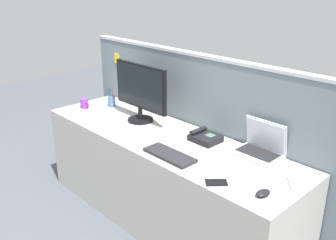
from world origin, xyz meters
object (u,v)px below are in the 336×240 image
at_px(keyboard_main, 169,155).
at_px(cell_phone_silver_slab, 296,184).
at_px(desktop_monitor, 140,90).
at_px(coffee_mug, 85,103).
at_px(laptop, 261,146).
at_px(pen_cup, 112,101).
at_px(cell_phone_white_slab, 93,102).
at_px(desk_phone, 205,137).
at_px(computer_mouse_right_hand, 263,193).
at_px(cell_phone_black_slab, 216,183).

xyz_separation_m(keyboard_main, cell_phone_silver_slab, (0.78, 0.28, -0.01)).
xyz_separation_m(desktop_monitor, coffee_mug, (-0.61, -0.17, -0.23)).
bearing_deg(laptop, pen_cup, -174.86).
distance_m(laptop, cell_phone_white_slab, 1.76).
height_order(keyboard_main, pen_cup, pen_cup).
bearing_deg(desk_phone, desktop_monitor, -173.97).
bearing_deg(laptop, desktop_monitor, -170.61).
height_order(desk_phone, computer_mouse_right_hand, desk_phone).
bearing_deg(computer_mouse_right_hand, pen_cup, 177.95).
distance_m(desktop_monitor, computer_mouse_right_hand, 1.42).
xyz_separation_m(keyboard_main, coffee_mug, (-1.27, 0.13, 0.03)).
bearing_deg(cell_phone_black_slab, laptop, 137.21).
distance_m(desktop_monitor, pen_cup, 0.52).
bearing_deg(cell_phone_silver_slab, coffee_mug, 146.39).
bearing_deg(coffee_mug, pen_cup, 56.36).
xyz_separation_m(desk_phone, cell_phone_silver_slab, (0.79, -0.09, -0.02)).
bearing_deg(computer_mouse_right_hand, cell_phone_black_slab, -155.57).
height_order(laptop, cell_phone_silver_slab, laptop).
xyz_separation_m(keyboard_main, pen_cup, (-1.13, 0.34, 0.04)).
height_order(desk_phone, keyboard_main, desk_phone).
distance_m(keyboard_main, cell_phone_black_slab, 0.45).
xyz_separation_m(laptop, keyboard_main, (-0.40, -0.48, -0.05)).
height_order(desktop_monitor, desk_phone, desktop_monitor).
bearing_deg(laptop, desk_phone, -165.43).
relative_size(pen_cup, cell_phone_black_slab, 1.37).
height_order(desktop_monitor, laptop, desktop_monitor).
bearing_deg(computer_mouse_right_hand, desktop_monitor, 176.36).
bearing_deg(cell_phone_silver_slab, pen_cup, 140.48).
distance_m(pen_cup, cell_phone_black_slab, 1.62).
height_order(cell_phone_white_slab, coffee_mug, coffee_mug).
relative_size(keyboard_main, pen_cup, 2.19).
bearing_deg(cell_phone_black_slab, computer_mouse_right_hand, 59.76).
distance_m(desk_phone, cell_phone_black_slab, 0.61).
relative_size(laptop, pen_cup, 1.79).
distance_m(cell_phone_black_slab, cell_phone_white_slab, 1.82).
relative_size(desk_phone, computer_mouse_right_hand, 2.07).
xyz_separation_m(cell_phone_silver_slab, coffee_mug, (-2.05, -0.14, 0.04)).
relative_size(desktop_monitor, computer_mouse_right_hand, 5.93).
xyz_separation_m(desk_phone, cell_phone_black_slab, (0.45, -0.41, -0.02)).
xyz_separation_m(laptop, cell_phone_black_slab, (0.04, -0.52, -0.06)).
bearing_deg(desktop_monitor, coffee_mug, -164.46).
bearing_deg(pen_cup, computer_mouse_right_hand, -9.26).
distance_m(keyboard_main, cell_phone_silver_slab, 0.83).
height_order(desk_phone, coffee_mug, coffee_mug).
xyz_separation_m(computer_mouse_right_hand, pen_cup, (-1.84, 0.30, 0.04)).
distance_m(desktop_monitor, laptop, 1.09).
height_order(keyboard_main, cell_phone_silver_slab, keyboard_main).
relative_size(desktop_monitor, cell_phone_silver_slab, 3.80).
bearing_deg(desktop_monitor, computer_mouse_right_hand, -10.86).
distance_m(cell_phone_silver_slab, coffee_mug, 2.05).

